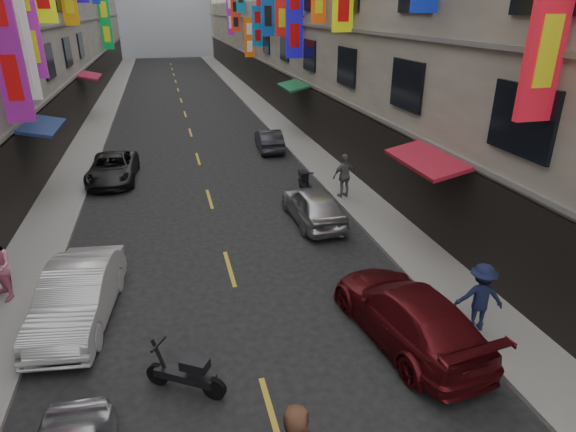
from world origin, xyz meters
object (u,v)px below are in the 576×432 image
car_right_near (408,314)px  car_right_far (269,140)px  car_left_mid (78,296)px  pedestrian_rfar (345,176)px  scooter_far_right (304,183)px  car_right_mid (313,205)px  pedestrian_rnear (480,297)px  car_left_far (113,168)px  scooter_crossing (186,374)px

car_right_near → car_right_far: car_right_near is taller
car_left_mid → pedestrian_rfar: size_ratio=2.38×
car_right_far → pedestrian_rfar: size_ratio=1.94×
scooter_far_right → pedestrian_rfar: 1.90m
scooter_far_right → car_right_near: 10.19m
car_right_mid → car_right_far: (0.51, 10.00, -0.09)m
car_right_mid → pedestrian_rfar: 2.70m
car_right_far → pedestrian_rnear: pedestrian_rnear is taller
pedestrian_rfar → car_left_mid: bearing=22.4°
car_left_far → car_right_far: size_ratio=1.23×
scooter_crossing → car_left_far: (-2.45, 14.28, 0.16)m
scooter_crossing → car_right_near: 5.21m
scooter_crossing → pedestrian_rfar: size_ratio=0.86×
car_right_near → pedestrian_rnear: (1.77, -0.18, 0.29)m
pedestrian_rnear → car_right_near: bearing=13.3°
scooter_far_right → pedestrian_rnear: bearing=101.0°
scooter_far_right → pedestrian_rfar: bearing=142.2°
car_right_far → car_right_near: bearing=92.5°
car_left_mid → car_right_far: (8.00, 14.41, -0.13)m
car_left_far → car_right_mid: bearing=-39.0°
car_left_far → pedestrian_rfar: bearing=-24.3°
car_left_far → scooter_far_right: bearing=-21.4°
car_right_mid → pedestrian_rfar: size_ratio=2.15×
car_right_mid → pedestrian_rnear: bearing=103.1°
car_left_far → car_right_far: bearing=25.3°
car_right_far → car_left_mid: bearing=64.7°
scooter_far_right → car_right_far: car_right_far is taller
car_left_far → car_right_near: car_right_near is taller
pedestrian_rfar → car_right_near: bearing=67.6°
scooter_far_right → car_left_far: size_ratio=0.41×
car_right_near → pedestrian_rfar: pedestrian_rfar is taller
car_left_mid → car_right_mid: bearing=37.6°
car_right_mid → scooter_far_right: bearing=-101.8°
scooter_crossing → car_right_near: car_right_near is taller
scooter_far_right → car_right_far: size_ratio=0.51×
car_right_near → pedestrian_rnear: pedestrian_rnear is taller
car_left_mid → car_right_far: size_ratio=1.23×
car_right_near → pedestrian_rfar: (1.77, 8.98, 0.34)m
scooter_crossing → car_right_near: size_ratio=0.33×
car_right_near → car_right_far: size_ratio=1.35×
scooter_crossing → car_right_far: bearing=15.2°
scooter_crossing → scooter_far_right: (5.59, 10.67, 0.00)m
pedestrian_rnear → car_right_mid: bearing=-56.1°
scooter_crossing → pedestrian_rnear: bearing=-54.7°
car_left_far → car_right_near: bearing=-58.2°
scooter_crossing → pedestrian_rnear: (6.95, 0.31, 0.55)m
scooter_crossing → car_right_mid: 9.12m
car_left_mid → car_left_far: bearing=97.2°
car_left_far → car_right_near: 15.77m
car_left_far → car_right_far: (8.00, 3.31, -0.02)m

